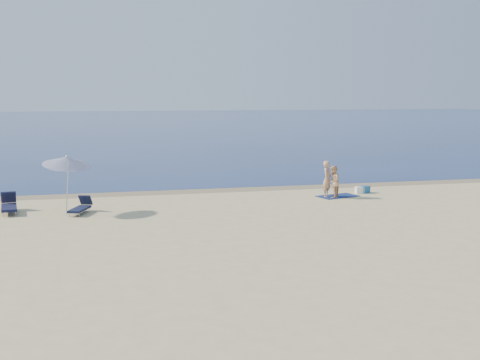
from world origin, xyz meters
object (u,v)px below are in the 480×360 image
blue_cooler (364,189)px  umbrella_near (67,161)px  person_right (333,182)px  person_left (327,179)px

blue_cooler → umbrella_near: umbrella_near is taller
person_right → blue_cooler: 2.47m
person_left → blue_cooler: (2.34, 0.76, -0.71)m
blue_cooler → umbrella_near: 14.74m
blue_cooler → person_left: bearing=179.6°
person_left → person_right: 0.37m
person_left → umbrella_near: size_ratio=0.67×
person_right → blue_cooler: bearing=151.6°
person_left → umbrella_near: 12.26m
person_left → blue_cooler: 2.56m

